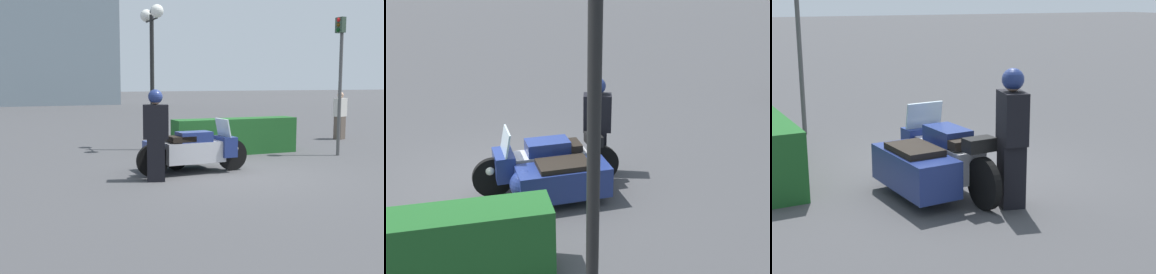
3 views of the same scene
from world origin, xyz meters
The scene contains 4 objects.
ground_plane centered at (0.00, 0.00, 0.00)m, with size 160.00×160.00×0.00m, color #424244.
police_motorcycle centered at (-0.67, 0.67, 0.48)m, with size 2.59×1.20×1.17m.
officer_rider centered at (-1.69, -0.07, 0.97)m, with size 0.56×0.43×1.83m.
traffic_light_near centered at (3.85, 1.29, 2.38)m, with size 0.23×0.27×3.65m.
Camera 3 is at (-7.89, 4.01, 2.69)m, focal length 55.00 mm.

